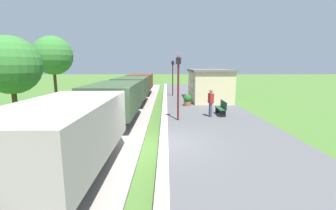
# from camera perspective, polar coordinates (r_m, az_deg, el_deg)

# --- Properties ---
(ground_plane) EXTENTS (160.00, 160.00, 0.00)m
(ground_plane) POSITION_cam_1_polar(r_m,az_deg,el_deg) (9.67, -3.50, -10.59)
(ground_plane) COLOR #47702D
(platform_slab) EXTENTS (6.00, 60.00, 0.25)m
(platform_slab) POSITION_cam_1_polar(r_m,az_deg,el_deg) (9.98, 15.43, -9.50)
(platform_slab) COLOR #565659
(platform_slab) RESTS_ON ground
(platform_edge_stripe) EXTENTS (0.36, 60.00, 0.01)m
(platform_edge_stripe) POSITION_cam_1_polar(r_m,az_deg,el_deg) (9.57, -1.09, -9.17)
(platform_edge_stripe) COLOR silver
(platform_edge_stripe) RESTS_ON platform_slab
(track_ballast) EXTENTS (3.80, 60.00, 0.12)m
(track_ballast) POSITION_cam_1_polar(r_m,az_deg,el_deg) (10.06, -17.50, -9.85)
(track_ballast) COLOR #9E9389
(track_ballast) RESTS_ON ground
(rail_near) EXTENTS (0.07, 60.00, 0.14)m
(rail_near) POSITION_cam_1_polar(r_m,az_deg,el_deg) (9.83, -13.47, -9.31)
(rail_near) COLOR slate
(rail_near) RESTS_ON track_ballast
(rail_far) EXTENTS (0.07, 60.00, 0.14)m
(rail_far) POSITION_cam_1_polar(r_m,az_deg,el_deg) (10.25, -21.44, -8.94)
(rail_far) COLOR slate
(rail_far) RESTS_ON track_ballast
(freight_train) EXTENTS (2.50, 26.00, 2.12)m
(freight_train) POSITION_cam_1_polar(r_m,az_deg,el_deg) (16.49, -10.65, 2.81)
(freight_train) COLOR gray
(freight_train) RESTS_ON rail_near
(station_hut) EXTENTS (3.50, 5.80, 2.78)m
(station_hut) POSITION_cam_1_polar(r_m,az_deg,el_deg) (21.00, 10.23, 5.01)
(station_hut) COLOR beige
(station_hut) RESTS_ON platform_slab
(bench_near_hut) EXTENTS (0.42, 1.50, 0.91)m
(bench_near_hut) POSITION_cam_1_polar(r_m,az_deg,el_deg) (14.86, 13.29, -0.68)
(bench_near_hut) COLOR #1E4C2D
(bench_near_hut) RESTS_ON platform_slab
(person_waiting) EXTENTS (0.31, 0.42, 1.71)m
(person_waiting) POSITION_cam_1_polar(r_m,az_deg,el_deg) (14.13, 10.66, 0.78)
(person_waiting) COLOR #474C66
(person_waiting) RESTS_ON platform_slab
(potted_planter) EXTENTS (0.64, 0.64, 0.92)m
(potted_planter) POSITION_cam_1_polar(r_m,az_deg,el_deg) (17.91, 4.88, 1.32)
(potted_planter) COLOR brown
(potted_planter) RESTS_ON platform_slab
(lamp_post_near) EXTENTS (0.28, 0.28, 3.70)m
(lamp_post_near) POSITION_cam_1_polar(r_m,az_deg,el_deg) (12.89, 2.60, 7.31)
(lamp_post_near) COLOR #591414
(lamp_post_near) RESTS_ON platform_slab
(lamp_post_far) EXTENTS (0.28, 0.28, 3.70)m
(lamp_post_far) POSITION_cam_1_polar(r_m,az_deg,el_deg) (23.50, 1.19, 8.47)
(lamp_post_far) COLOR #591414
(lamp_post_far) RESTS_ON platform_slab
(tree_trackside_mid) EXTENTS (3.33, 3.33, 5.06)m
(tree_trackside_mid) POSITION_cam_1_polar(r_m,az_deg,el_deg) (16.02, -34.71, 8.18)
(tree_trackside_mid) COLOR #4C3823
(tree_trackside_mid) RESTS_ON ground
(tree_trackside_far) EXTENTS (3.66, 3.66, 6.15)m
(tree_trackside_far) POSITION_cam_1_polar(r_m,az_deg,el_deg) (24.74, -26.85, 10.98)
(tree_trackside_far) COLOR #4C3823
(tree_trackside_far) RESTS_ON ground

